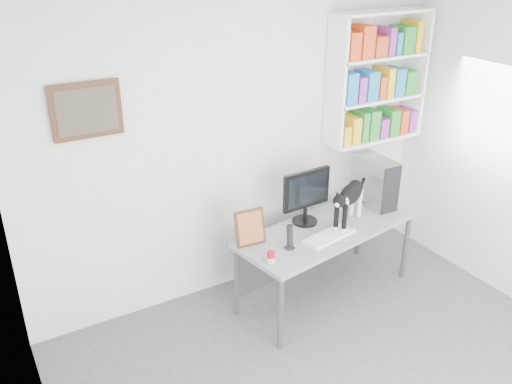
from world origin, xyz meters
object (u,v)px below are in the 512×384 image
(keyboard, at_px, (329,236))
(speaker, at_px, (290,236))
(bookshelf, at_px, (377,78))
(cat, at_px, (349,204))
(desk, at_px, (326,262))
(pc_tower, at_px, (374,181))
(monitor, at_px, (306,196))
(soup_can, at_px, (271,257))
(leaning_print, at_px, (250,227))

(keyboard, distance_m, speaker, 0.39)
(bookshelf, bearing_deg, cat, -142.26)
(keyboard, bearing_deg, bookshelf, 22.93)
(desk, xyz_separation_m, pc_tower, (0.66, 0.17, 0.59))
(desk, distance_m, speaker, 0.69)
(bookshelf, xyz_separation_m, monitor, (-1.00, -0.31, -0.88))
(bookshelf, height_order, pc_tower, bookshelf)
(keyboard, height_order, cat, cat)
(keyboard, bearing_deg, speaker, 164.60)
(monitor, bearing_deg, soup_can, -148.55)
(monitor, height_order, speaker, monitor)
(keyboard, xyz_separation_m, soup_can, (-0.63, -0.08, 0.03))
(speaker, xyz_separation_m, cat, (0.69, 0.09, 0.09))
(bookshelf, distance_m, speaker, 1.82)
(pc_tower, xyz_separation_m, soup_can, (-1.41, -0.41, -0.19))
(desk, bearing_deg, speaker, -174.60)
(soup_can, bearing_deg, leaning_print, 89.39)
(monitor, bearing_deg, desk, -58.90)
(pc_tower, height_order, soup_can, pc_tower)
(keyboard, distance_m, soup_can, 0.63)
(speaker, xyz_separation_m, soup_can, (-0.25, -0.11, -0.06))
(speaker, distance_m, cat, 0.70)
(bookshelf, bearing_deg, monitor, -162.77)
(monitor, relative_size, cat, 0.81)
(bookshelf, xyz_separation_m, keyboard, (-1.00, -0.66, -1.11))
(speaker, height_order, soup_can, speaker)
(monitor, height_order, keyboard, monitor)
(leaning_print, distance_m, soup_can, 0.36)
(bookshelf, relative_size, keyboard, 2.53)
(keyboard, bearing_deg, soup_can, 176.59)
(bookshelf, height_order, leaning_print, bookshelf)
(monitor, distance_m, cat, 0.39)
(bookshelf, distance_m, monitor, 1.37)
(cat, bearing_deg, soup_can, 161.56)
(speaker, bearing_deg, leaning_print, 148.27)
(desk, height_order, speaker, speaker)
(pc_tower, bearing_deg, leaning_print, -175.20)
(pc_tower, distance_m, speaker, 1.20)
(monitor, distance_m, soup_can, 0.78)
(monitor, xyz_separation_m, keyboard, (0.01, -0.34, -0.24))
(monitor, relative_size, soup_can, 5.33)
(keyboard, distance_m, leaning_print, 0.69)
(pc_tower, bearing_deg, speaker, -163.48)
(bookshelf, relative_size, desk, 0.72)
(bookshelf, bearing_deg, desk, -150.74)
(soup_can, xyz_separation_m, cat, (0.94, 0.20, 0.15))
(soup_can, distance_m, cat, 0.97)
(pc_tower, relative_size, soup_can, 4.88)
(speaker, bearing_deg, bookshelf, 35.88)
(desk, relative_size, speaker, 7.87)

